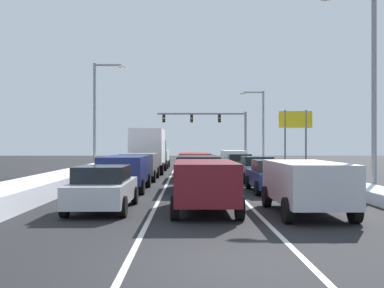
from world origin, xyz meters
TOP-DOWN VIEW (x-y plane):
  - ground_plane at (0.00, 18.90)m, footprint 122.84×122.84m
  - lane_stripe_between_right_lane_and_center_lane at (1.70, 23.62)m, footprint 0.14×51.97m
  - lane_stripe_between_center_lane_and_left_lane at (-1.70, 23.62)m, footprint 0.14×51.97m
  - snow_bank_right_shoulder at (7.00, 23.62)m, footprint 1.47×51.97m
  - snow_bank_left_shoulder at (-7.00, 23.62)m, footprint 2.19×51.97m
  - suv_silver_right_lane_nearest at (3.23, 6.05)m, footprint 2.16×4.90m
  - sedan_navy_right_lane_second at (3.38, 12.75)m, footprint 2.00×4.50m
  - sedan_gray_right_lane_third at (3.56, 18.53)m, footprint 2.00×4.50m
  - sedan_green_right_lane_fourth at (3.29, 25.49)m, footprint 2.00×4.50m
  - suv_white_right_lane_fifth at (3.57, 32.36)m, footprint 2.16×4.90m
  - suv_maroon_center_lane_nearest at (0.03, 6.62)m, footprint 2.16×4.90m
  - suv_black_center_lane_second at (-0.06, 13.76)m, footprint 2.16×4.90m
  - suv_red_center_lane_third at (-0.08, 20.98)m, footprint 2.16×4.90m
  - sedan_tan_center_lane_fourth at (-0.20, 26.73)m, footprint 2.00×4.50m
  - sedan_charcoal_center_lane_fifth at (-0.01, 32.69)m, footprint 2.00×4.50m
  - sedan_silver_left_lane_nearest at (-3.42, 6.97)m, footprint 2.00×4.50m
  - suv_navy_left_lane_second at (-3.54, 13.39)m, footprint 2.16×4.90m
  - suv_gray_left_lane_third at (-3.48, 19.84)m, footprint 2.16×4.90m
  - box_truck_left_lane_fourth at (-3.53, 26.80)m, footprint 2.53×7.20m
  - suv_white_left_lane_fifth at (-3.32, 34.54)m, footprint 2.16×4.90m
  - traffic_light_gantry at (2.77, 47.23)m, footprint 10.94×0.47m
  - street_lamp_right_near at (7.47, 11.81)m, footprint 2.66×0.36m
  - street_lamp_right_mid at (7.22, 40.16)m, footprint 2.66×0.36m
  - street_lamp_left_mid at (-7.76, 28.68)m, footprint 2.66×0.36m
  - roadside_sign_right at (9.80, 34.96)m, footprint 3.20×0.16m

SIDE VIEW (x-z plane):
  - ground_plane at x=0.00m, z-range 0.00..0.00m
  - lane_stripe_between_right_lane_and_center_lane at x=1.70m, z-range 0.00..0.01m
  - lane_stripe_between_center_lane_and_left_lane at x=-1.70m, z-range 0.00..0.01m
  - snow_bank_right_shoulder at x=7.00m, z-range 0.00..0.46m
  - snow_bank_left_shoulder at x=-7.00m, z-range 0.00..0.72m
  - sedan_navy_right_lane_second at x=3.38m, z-range 0.01..1.52m
  - sedan_gray_right_lane_third at x=3.56m, z-range 0.01..1.52m
  - sedan_green_right_lane_fourth at x=3.29m, z-range 0.01..1.52m
  - sedan_tan_center_lane_fourth at x=-0.20m, z-range 0.01..1.52m
  - sedan_charcoal_center_lane_fifth at x=-0.01m, z-range 0.01..1.52m
  - sedan_silver_left_lane_nearest at x=-3.42m, z-range 0.01..1.52m
  - suv_silver_right_lane_nearest at x=3.23m, z-range 0.18..1.85m
  - suv_white_right_lane_fifth at x=3.57m, z-range 0.18..1.85m
  - suv_maroon_center_lane_nearest at x=0.03m, z-range 0.18..1.85m
  - suv_black_center_lane_second at x=-0.06m, z-range 0.18..1.85m
  - suv_red_center_lane_third at x=-0.08m, z-range 0.18..1.85m
  - suv_navy_left_lane_second at x=-3.54m, z-range 0.18..1.85m
  - suv_gray_left_lane_third at x=-3.48m, z-range 0.18..1.85m
  - suv_white_left_lane_fifth at x=-3.32m, z-range 0.18..1.85m
  - box_truck_left_lane_fourth at x=-3.53m, z-range 0.22..3.58m
  - roadside_sign_right at x=9.80m, z-range 1.27..6.77m
  - traffic_light_gantry at x=2.77m, z-range 1.64..7.84m
  - street_lamp_right_mid at x=7.22m, z-range 0.80..8.73m
  - street_lamp_left_mid at x=-7.76m, z-range 0.82..9.65m
  - street_lamp_right_near at x=7.47m, z-range 0.83..9.85m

